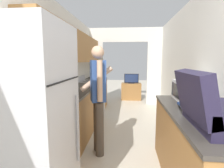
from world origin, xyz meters
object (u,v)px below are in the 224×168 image
book_stack (189,106)px  television (131,79)px  person (98,97)px  suitcase (210,108)px  refrigerator (27,122)px  range_oven (92,97)px  tv_cabinet (131,91)px  microwave (189,90)px

book_stack → television: 4.41m
person → book_stack: size_ratio=5.94×
suitcase → television: 4.96m
person → suitcase: size_ratio=2.53×
refrigerator → range_oven: 3.15m
book_stack → tv_cabinet: 4.50m
refrigerator → person: bearing=67.3°
refrigerator → book_stack: 1.73m
microwave → refrigerator: bearing=-149.4°
person → book_stack: (1.16, -0.54, 0.03)m
range_oven → refrigerator: bearing=-88.7°
microwave → tv_cabinet: size_ratio=0.64×
tv_cabinet → suitcase: bearing=-83.4°
television → microwave: bearing=-79.2°
microwave → book_stack: microwave is taller
range_oven → suitcase: size_ratio=1.57×
person → television: size_ratio=3.21×
refrigerator → microwave: bearing=30.6°
suitcase → book_stack: suitcase is taller
person → microwave: size_ratio=3.64×
refrigerator → range_oven: refrigerator is taller
tv_cabinet → television: size_ratio=1.39×
refrigerator → person: 1.21m
refrigerator → microwave: size_ratio=3.88×
microwave → television: microwave is taller
book_stack → tv_cabinet: (-0.60, 4.41, -0.62)m
suitcase → tv_cabinet: bearing=96.6°
person → suitcase: (1.14, -1.09, 0.16)m
microwave → television: bearing=100.8°
tv_cabinet → television: television is taller
refrigerator → range_oven: (-0.07, 3.12, -0.44)m
book_stack → tv_cabinet: book_stack is taller
suitcase → book_stack: size_ratio=2.35×
person → suitcase: 1.59m
suitcase → television: size_ratio=1.27×
suitcase → book_stack: (0.02, 0.55, -0.13)m
suitcase → microwave: 1.04m
suitcase → refrigerator: bearing=-179.1°
range_oven → television: (1.10, 1.83, 0.33)m
refrigerator → person: refrigerator is taller
range_oven → microwave: bearing=-48.3°
person → microwave: person is taller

